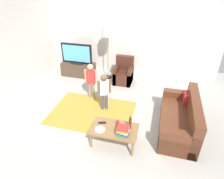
% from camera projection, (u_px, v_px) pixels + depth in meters
% --- Properties ---
extents(ground, '(7.80, 7.80, 0.00)m').
position_uv_depth(ground, '(106.00, 123.00, 4.95)').
color(ground, '#B2ADA3').
extents(wall_back, '(6.00, 0.12, 2.70)m').
position_uv_depth(wall_back, '(130.00, 38.00, 6.73)').
color(wall_back, silver).
rests_on(wall_back, ground).
extents(area_rug, '(2.20, 1.60, 0.01)m').
position_uv_depth(area_rug, '(92.00, 112.00, 5.32)').
color(area_rug, '#B28C33').
rests_on(area_rug, ground).
extents(tv_stand, '(1.20, 0.44, 0.50)m').
position_uv_depth(tv_stand, '(78.00, 69.00, 7.11)').
color(tv_stand, '#4C3828').
rests_on(tv_stand, ground).
extents(tv, '(1.10, 0.28, 0.71)m').
position_uv_depth(tv, '(77.00, 54.00, 6.78)').
color(tv, black).
rests_on(tv, tv_stand).
extents(couch, '(0.80, 1.80, 0.86)m').
position_uv_depth(couch, '(182.00, 120.00, 4.61)').
color(couch, brown).
rests_on(couch, ground).
extents(armchair, '(0.60, 0.60, 0.90)m').
position_uv_depth(armchair, '(124.00, 74.00, 6.67)').
color(armchair, '#472319').
rests_on(armchair, ground).
extents(floor_lamp, '(0.36, 0.36, 1.78)m').
position_uv_depth(floor_lamp, '(108.00, 35.00, 6.32)').
color(floor_lamp, '#262626').
rests_on(floor_lamp, ground).
extents(child_near_tv, '(0.36, 0.18, 1.10)m').
position_uv_depth(child_near_tv, '(91.00, 78.00, 5.64)').
color(child_near_tv, gray).
rests_on(child_near_tv, ground).
extents(child_center, '(0.33, 0.21, 1.07)m').
position_uv_depth(child_center, '(104.00, 89.00, 5.14)').
color(child_center, '#4C4C59').
rests_on(child_center, ground).
extents(coffee_table, '(1.00, 0.60, 0.42)m').
position_uv_depth(coffee_table, '(114.00, 130.00, 4.20)').
color(coffee_table, olive).
rests_on(coffee_table, ground).
extents(book_stack, '(0.27, 0.23, 0.19)m').
position_uv_depth(book_stack, '(123.00, 131.00, 3.97)').
color(book_stack, '#388C4C').
rests_on(book_stack, coffee_table).
extents(bottle, '(0.06, 0.06, 0.32)m').
position_uv_depth(bottle, '(130.00, 123.00, 4.11)').
color(bottle, '#4C3319').
rests_on(bottle, coffee_table).
extents(tv_remote, '(0.18, 0.10, 0.02)m').
position_uv_depth(tv_remote, '(102.00, 123.00, 4.32)').
color(tv_remote, black).
rests_on(tv_remote, coffee_table).
extents(soda_can, '(0.07, 0.07, 0.12)m').
position_uv_depth(soda_can, '(118.00, 123.00, 4.23)').
color(soda_can, red).
rests_on(soda_can, coffee_table).
extents(plate, '(0.22, 0.22, 0.02)m').
position_uv_depth(plate, '(100.00, 129.00, 4.13)').
color(plate, white).
rests_on(plate, coffee_table).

